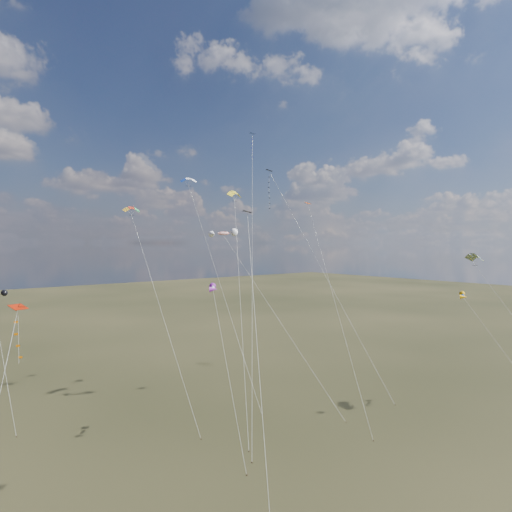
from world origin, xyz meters
TOP-DOWN VIEW (x-y plane):
  - ground at (0.00, 0.00)m, footprint 400.00×400.00m
  - diamond_black_high at (10.86, 26.67)m, footprint 4.77×20.51m
  - diamond_navy_tall at (8.71, 29.51)m, footprint 20.28×24.92m
  - diamond_black_mid at (-12.60, 2.92)m, footprint 6.92×11.31m
  - diamond_red_low at (-28.11, 10.53)m, footprint 5.68×7.67m
  - diamond_orange_center at (9.60, 15.48)m, footprint 9.12×18.44m
  - parafoil_yellow at (3.48, 27.04)m, footprint 12.80×18.52m
  - parafoil_blue_white at (0.11, 33.88)m, footprint 2.68×18.88m
  - parafoil_striped at (23.73, 2.38)m, footprint 4.75×13.75m
  - parafoil_tricolor at (-9.93, 31.58)m, footprint 2.24×17.36m
  - novelty_white_purple at (-7.09, 16.84)m, footprint 4.67×12.00m
  - novelty_redwhite_stripe at (1.40, 26.76)m, footprint 6.01×19.59m
  - novelty_blue_yellow at (23.07, 3.56)m, footprint 2.31×12.60m

SIDE VIEW (x-z plane):
  - ground at x=0.00m, z-range 0.00..0.00m
  - diamond_red_low at x=-28.11m, z-range 5.37..21.54m
  - novelty_blue_yellow at x=23.07m, z-range 6.59..20.79m
  - novelty_white_purple at x=-7.09m, z-range 7.55..23.61m
  - diamond_black_mid at x=-12.60m, z-range 4.70..28.14m
  - diamond_orange_center at x=9.60m, z-range 4.53..31.04m
  - parafoil_striped at x=23.73m, z-range 9.07..28.78m
  - novelty_redwhite_stripe at x=1.40m, z-range 10.58..33.16m
  - parafoil_tricolor at x=-9.93m, z-range 12.14..37.86m
  - diamond_black_high at x=10.86m, z-range 11.22..43.11m
  - parafoil_yellow at x=3.48m, z-range 13.43..41.85m
  - parafoil_blue_white at x=0.11m, z-range 14.62..45.36m
  - diamond_navy_tall at x=8.71m, z-range 13.45..51.76m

